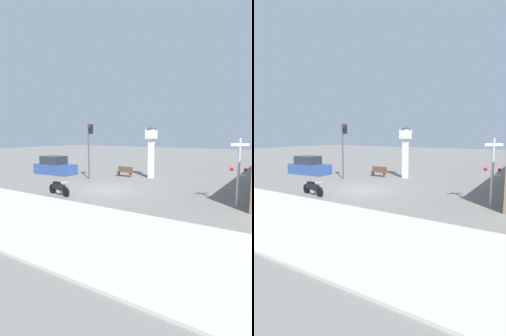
% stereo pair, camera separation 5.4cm
% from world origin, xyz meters
% --- Properties ---
extents(ground_plane, '(120.00, 120.00, 0.00)m').
position_xyz_m(ground_plane, '(0.00, 0.00, 0.00)').
color(ground_plane, slate).
extents(sidewalk_strip, '(36.00, 6.00, 0.10)m').
position_xyz_m(sidewalk_strip, '(0.00, -6.99, 0.05)').
color(sidewalk_strip, '#BCB7A8').
rests_on(sidewalk_strip, ground_plane).
extents(motorcycle, '(2.12, 0.57, 0.94)m').
position_xyz_m(motorcycle, '(-1.80, -2.99, 0.45)').
color(motorcycle, black).
rests_on(motorcycle, ground_plane).
extents(clock_tower, '(0.99, 0.99, 4.56)m').
position_xyz_m(clock_tower, '(0.16, 6.24, 3.00)').
color(clock_tower, white).
rests_on(clock_tower, ground_plane).
extents(traffic_light, '(0.50, 0.35, 4.86)m').
position_xyz_m(traffic_light, '(-4.09, 2.84, 3.31)').
color(traffic_light, '#47474C').
rests_on(traffic_light, ground_plane).
extents(railroad_crossing_signal, '(0.90, 0.82, 3.72)m').
position_xyz_m(railroad_crossing_signal, '(8.45, 0.23, 2.03)').
color(railroad_crossing_signal, '#B7B7BC').
rests_on(railroad_crossing_signal, ground_plane).
extents(bench, '(1.60, 0.44, 0.92)m').
position_xyz_m(bench, '(-2.30, 5.69, 0.49)').
color(bench, brown).
rests_on(bench, ground_plane).
extents(parked_car, '(4.31, 2.06, 1.80)m').
position_xyz_m(parked_car, '(-8.99, 3.27, 0.75)').
color(parked_car, '#2D4C8C').
rests_on(parked_car, ground_plane).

